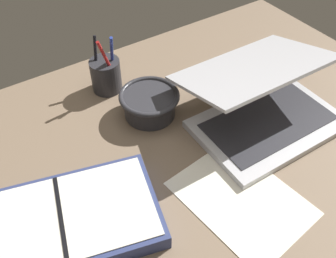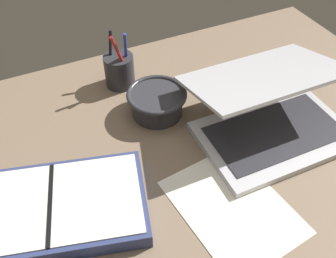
% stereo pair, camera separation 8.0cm
% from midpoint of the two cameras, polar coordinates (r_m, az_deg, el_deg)
% --- Properties ---
extents(desk_top, '(1.40, 1.00, 0.02)m').
position_cam_midpoint_polar(desk_top, '(0.82, 4.62, -7.24)').
color(desk_top, '#75604C').
rests_on(desk_top, ground).
extents(laptop, '(0.35, 0.31, 0.16)m').
position_cam_midpoint_polar(laptop, '(0.91, 17.94, 1.94)').
color(laptop, '#B7B7BC').
rests_on(laptop, desk_top).
extents(bowl, '(0.15, 0.15, 0.07)m').
position_cam_midpoint_polar(bowl, '(0.92, 0.80, 4.08)').
color(bowl, '#2D2D33').
rests_on(bowl, desk_top).
extents(pen_cup, '(0.08, 0.08, 0.17)m').
position_cam_midpoint_polar(pen_cup, '(1.01, -5.14, 8.87)').
color(pen_cup, '#28282D').
rests_on(pen_cup, desk_top).
extents(planner, '(0.40, 0.29, 0.04)m').
position_cam_midpoint_polar(planner, '(0.76, -14.29, -11.87)').
color(planner, navy).
rests_on(planner, desk_top).
extents(paper_sheet_front, '(0.23, 0.28, 0.00)m').
position_cam_midpoint_polar(paper_sheet_front, '(0.78, 12.80, -11.62)').
color(paper_sheet_front, silver).
rests_on(paper_sheet_front, desk_top).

